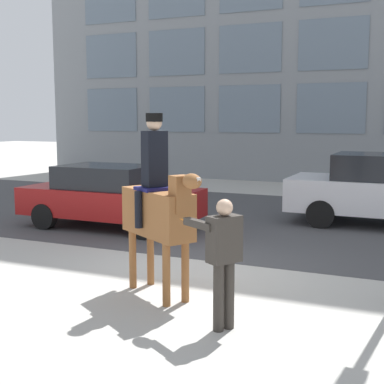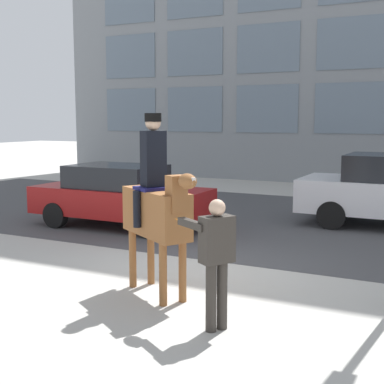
# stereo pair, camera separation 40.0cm
# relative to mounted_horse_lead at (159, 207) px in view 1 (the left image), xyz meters

# --- Properties ---
(ground_plane) EXTENTS (80.00, 80.00, 0.00)m
(ground_plane) POSITION_rel_mounted_horse_lead_xyz_m (-0.01, 1.52, -1.30)
(ground_plane) COLOR #B2AFA8
(road_surface) EXTENTS (25.90, 8.50, 0.01)m
(road_surface) POSITION_rel_mounted_horse_lead_xyz_m (-0.01, 6.27, -1.30)
(road_surface) COLOR #444447
(road_surface) RESTS_ON ground_plane
(mounted_horse_lead) EXTENTS (1.62, 1.18, 2.62)m
(mounted_horse_lead) POSITION_rel_mounted_horse_lead_xyz_m (0.00, 0.00, 0.00)
(mounted_horse_lead) COLOR brown
(mounted_horse_lead) RESTS_ON ground_plane
(pedestrian_bystander) EXTENTS (0.91, 0.48, 1.60)m
(pedestrian_bystander) POSITION_rel_mounted_horse_lead_xyz_m (1.28, -0.82, -0.36)
(pedestrian_bystander) COLOR #332D28
(pedestrian_bystander) RESTS_ON ground_plane
(street_car_near_lane) EXTENTS (4.21, 1.80, 1.46)m
(street_car_near_lane) POSITION_rel_mounted_horse_lead_xyz_m (-3.29, 3.88, -0.55)
(street_car_near_lane) COLOR maroon
(street_car_near_lane) RESTS_ON ground_plane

